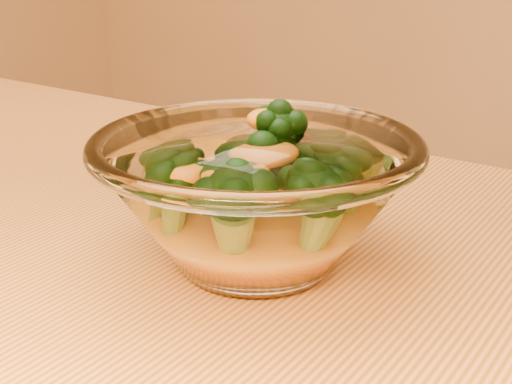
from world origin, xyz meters
TOP-DOWN VIEW (x-y plane):
  - glass_bowl at (0.08, 0.10)m, footprint 0.21×0.21m
  - cheese_sauce at (0.08, 0.10)m, footprint 0.12×0.12m
  - broccoli_heap at (0.09, 0.10)m, footprint 0.13×0.14m

SIDE VIEW (x-z plane):
  - cheese_sauce at x=0.08m, z-range 0.76..0.80m
  - glass_bowl at x=0.08m, z-range 0.75..0.85m
  - broccoli_heap at x=0.09m, z-range 0.78..0.85m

